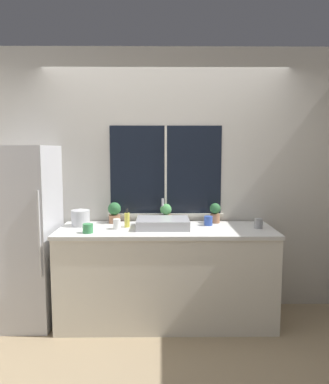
# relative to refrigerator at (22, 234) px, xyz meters

# --- Properties ---
(ground_plane) EXTENTS (14.00, 14.00, 0.00)m
(ground_plane) POSITION_rel_refrigerator_xyz_m (1.40, -0.38, -0.85)
(ground_plane) COLOR #937F60
(wall_back) EXTENTS (8.00, 0.09, 2.70)m
(wall_back) POSITION_rel_refrigerator_xyz_m (1.40, 0.36, 0.50)
(wall_back) COLOR #BCB7AD
(wall_back) RESTS_ON ground_plane
(wall_left) EXTENTS (0.06, 7.00, 2.70)m
(wall_left) POSITION_rel_refrigerator_xyz_m (-0.60, 1.12, 0.50)
(wall_left) COLOR #BCB7AD
(wall_left) RESTS_ON ground_plane
(wall_right) EXTENTS (0.06, 7.00, 2.70)m
(wall_right) POSITION_rel_refrigerator_xyz_m (3.39, 1.12, 0.50)
(wall_right) COLOR #BCB7AD
(wall_right) RESTS_ON ground_plane
(counter) EXTENTS (2.06, 0.70, 0.92)m
(counter) POSITION_rel_refrigerator_xyz_m (1.40, -0.04, -0.39)
(counter) COLOR silver
(counter) RESTS_ON ground_plane
(refrigerator) EXTENTS (0.64, 0.71, 1.71)m
(refrigerator) POSITION_rel_refrigerator_xyz_m (0.00, 0.00, 0.00)
(refrigerator) COLOR #B7B7BC
(refrigerator) RESTS_ON ground_plane
(sink) EXTENTS (0.50, 0.43, 0.26)m
(sink) POSITION_rel_refrigerator_xyz_m (1.36, -0.02, 0.11)
(sink) COLOR #ADADB2
(sink) RESTS_ON counter
(potted_plant_left) EXTENTS (0.13, 0.13, 0.21)m
(potted_plant_left) POSITION_rel_refrigerator_xyz_m (0.87, 0.22, 0.18)
(potted_plant_left) COLOR #9E6B4C
(potted_plant_left) RESTS_ON counter
(potted_plant_center) EXTENTS (0.12, 0.12, 0.20)m
(potted_plant_center) POSITION_rel_refrigerator_xyz_m (1.39, 0.22, 0.17)
(potted_plant_center) COLOR #9E6B4C
(potted_plant_center) RESTS_ON counter
(potted_plant_right) EXTENTS (0.11, 0.11, 0.20)m
(potted_plant_right) POSITION_rel_refrigerator_xyz_m (1.90, 0.22, 0.18)
(potted_plant_right) COLOR #9E6B4C
(potted_plant_right) RESTS_ON counter
(soap_bottle) EXTENTS (0.05, 0.05, 0.18)m
(soap_bottle) POSITION_rel_refrigerator_xyz_m (1.02, 0.02, 0.14)
(soap_bottle) COLOR #DBD14C
(soap_bottle) RESTS_ON counter
(mug_grey) EXTENTS (0.08, 0.08, 0.09)m
(mug_grey) POSITION_rel_refrigerator_xyz_m (2.28, -0.05, 0.11)
(mug_grey) COLOR gray
(mug_grey) RESTS_ON counter
(mug_blue) EXTENTS (0.08, 0.08, 0.09)m
(mug_blue) POSITION_rel_refrigerator_xyz_m (1.82, 0.10, 0.11)
(mug_blue) COLOR #3351AD
(mug_blue) RESTS_ON counter
(mug_green) EXTENTS (0.09, 0.09, 0.08)m
(mug_green) POSITION_rel_refrigerator_xyz_m (0.69, -0.23, 0.11)
(mug_green) COLOR #38844C
(mug_green) RESTS_ON counter
(mug_white) EXTENTS (0.07, 0.07, 0.10)m
(mug_white) POSITION_rel_refrigerator_xyz_m (0.93, -0.07, 0.12)
(mug_white) COLOR white
(mug_white) RESTS_ON counter
(kettle) EXTENTS (0.18, 0.18, 0.17)m
(kettle) POSITION_rel_refrigerator_xyz_m (0.56, 0.08, 0.15)
(kettle) COLOR #B2B2B7
(kettle) RESTS_ON counter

